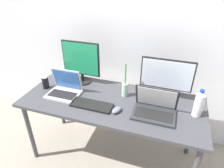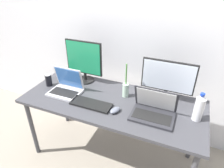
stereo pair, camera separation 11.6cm
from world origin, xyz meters
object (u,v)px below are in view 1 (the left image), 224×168
Objects in this scene: laptop_secondary at (155,108)px; soda_can_near_keyboard at (46,82)px; monitor_center at (166,77)px; keyboard_main at (92,105)px; laptop_silver at (65,89)px; mouse_by_keyboard at (117,110)px; water_bottle at (199,104)px; work_desk at (112,106)px; monitor_left at (81,61)px; bamboo_vase at (125,88)px.

laptop_secondary is 1.13m from soda_can_near_keyboard.
keyboard_main is (-0.60, -0.36, -0.20)m from monitor_center.
laptop_silver is (-0.93, -0.26, -0.16)m from monitor_center.
water_bottle is at bearing 36.82° from mouse_by_keyboard.
laptop_silver is (-0.48, -0.04, 0.12)m from work_desk.
keyboard_main is at bearing -136.29° from work_desk.
laptop_secondary is at bearing -165.55° from water_bottle.
monitor_left is 0.55m from bamboo_vase.
keyboard_main is at bearing -172.29° from laptop_secondary.
laptop_silver is 0.59m from mouse_by_keyboard.
water_bottle is at bearing -34.04° from monitor_center.
monitor_left is 1.47× the size of laptop_silver.
laptop_silver is at bearing -175.81° from work_desk.
soda_can_near_keyboard reaches higher than mouse_by_keyboard.
work_desk is 0.50m from laptop_silver.
laptop_secondary is at bearing -2.03° from laptop_silver.
monitor_left is at bearing 166.82° from bamboo_vase.
work_desk is 0.57m from monitor_left.
laptop_secondary is (0.83, -0.31, -0.18)m from monitor_left.
work_desk is 0.21m from bamboo_vase.
laptop_silver is 0.59m from bamboo_vase.
bamboo_vase is at bearing -13.18° from monitor_left.
laptop_secondary is at bearing -3.44° from soda_can_near_keyboard.
soda_can_near_keyboard is at bearing 171.53° from laptop_silver.
monitor_center is 3.79× the size of soda_can_near_keyboard.
monitor_center is 1.39× the size of bamboo_vase.
keyboard_main is at bearing -159.94° from mouse_by_keyboard.
monitor_center reaches higher than soda_can_near_keyboard.
soda_can_near_keyboard is at bearing -171.73° from bamboo_vase.
laptop_silver is at bearing -164.69° from monitor_center.
monitor_left is at bearing 178.70° from monitor_center.
laptop_silver is 0.86× the size of laptop_secondary.
bamboo_vase reaches higher than water_bottle.
keyboard_main is at bearing -54.33° from monitor_left.
work_desk is 15.88× the size of mouse_by_keyboard.
monitor_center reaches higher than work_desk.
monitor_center is 0.73m from keyboard_main.
soda_can_near_keyboard reaches higher than work_desk.
water_bottle reaches higher than laptop_secondary.
laptop_secondary is at bearing -99.51° from monitor_center.
work_desk is 4.97× the size of bamboo_vase.
keyboard_main is at bearing -17.77° from laptop_silver.
monitor_left is 3.60× the size of soda_can_near_keyboard.
monitor_center is at bearing -1.30° from monitor_left.
keyboard_main is (0.27, -0.38, -0.23)m from monitor_left.
keyboard_main reaches higher than work_desk.
mouse_by_keyboard is 0.31× the size of bamboo_vase.
mouse_by_keyboard is (0.24, -0.01, 0.01)m from keyboard_main.
monitor_left reaches higher than laptop_secondary.
laptop_secondary is 1.04× the size of bamboo_vase.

